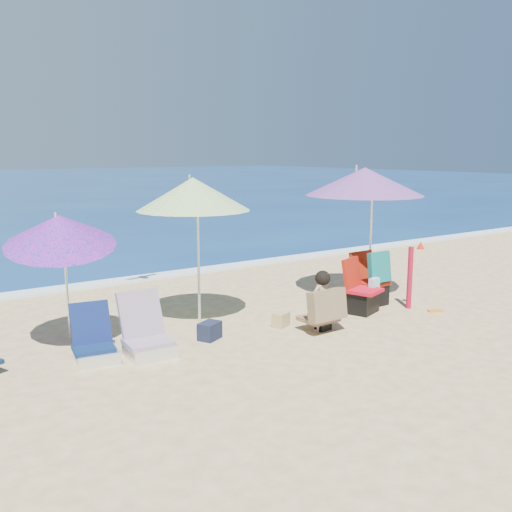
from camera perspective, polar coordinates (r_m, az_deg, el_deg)
ground at (r=8.33m, az=5.68°, el=-8.27°), size 120.00×120.00×0.00m
foam at (r=12.51m, az=-9.63°, el=-1.95°), size 120.00×0.50×0.04m
umbrella_turquoise at (r=10.45m, az=10.76°, el=7.29°), size 2.77×2.77×2.42m
umbrella_striped at (r=8.76m, az=-6.27°, el=6.14°), size 2.24×2.24×2.31m
umbrella_blue at (r=7.99m, az=-18.95°, el=2.44°), size 1.87×1.90×1.99m
furled_umbrella at (r=10.07m, az=15.25°, el=-1.49°), size 0.19×0.29×1.18m
chair_navy at (r=7.73m, az=-15.75°, el=-8.65°), size 0.61×0.73×0.72m
chair_rainbow at (r=7.74m, az=-10.76°, el=-8.17°), size 0.65×0.76×0.82m
camp_chair_left at (r=9.74m, az=10.33°, el=-3.98°), size 0.66×0.71×0.91m
camp_chair_right at (r=10.22m, az=11.35°, el=-2.88°), size 0.63×0.68×0.97m
person_center at (r=8.56m, az=6.69°, el=-4.62°), size 0.64×0.54×0.94m
bag_navy_a at (r=8.30m, az=-4.64°, el=-7.42°), size 0.39×0.35×0.25m
bag_tan at (r=8.86m, az=2.48°, el=-6.35°), size 0.31×0.26×0.22m
bag_black_b at (r=8.75m, az=6.69°, el=-6.79°), size 0.24×0.18×0.17m
orange_item at (r=10.13m, az=17.41°, el=-5.22°), size 0.27×0.20×0.03m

